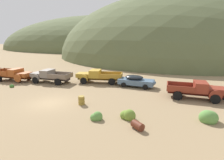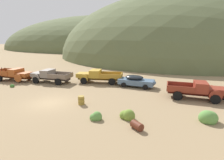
# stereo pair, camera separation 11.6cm
# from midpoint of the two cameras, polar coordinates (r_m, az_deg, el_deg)

# --- Properties ---
(ground_plane) EXTENTS (300.00, 300.00, 0.00)m
(ground_plane) POSITION_cam_midpoint_polar(r_m,az_deg,el_deg) (19.05, -19.21, -6.98)
(ground_plane) COLOR #937A56
(hill_far_right) EXTENTS (118.09, 71.87, 36.75)m
(hill_far_right) POSITION_cam_midpoint_polar(r_m,az_deg,el_deg) (105.47, -4.32, 10.00)
(hill_far_right) COLOR #56603D
(hill_far_right) RESTS_ON ground
(hill_distant) EXTENTS (78.95, 81.17, 42.32)m
(hill_distant) POSITION_cam_midpoint_polar(r_m,az_deg,el_deg) (73.15, 17.50, 7.88)
(hill_distant) COLOR #56603D
(hill_distant) RESTS_ON ground
(truck_oxide_orange) EXTENTS (5.68, 2.48, 2.16)m
(truck_oxide_orange) POSITION_cam_midpoint_polar(r_m,az_deg,el_deg) (30.42, -28.51, 1.62)
(truck_oxide_orange) COLOR #51220D
(truck_oxide_orange) RESTS_ON ground
(truck_primer_gray) EXTENTS (5.99, 2.57, 1.89)m
(truck_primer_gray) POSITION_cam_midpoint_polar(r_m,az_deg,el_deg) (27.41, -19.67, 1.33)
(truck_primer_gray) COLOR #3D322D
(truck_primer_gray) RESTS_ON ground
(truck_mustard) EXTENTS (6.82, 3.23, 1.89)m
(truck_mustard) POSITION_cam_midpoint_polar(r_m,az_deg,el_deg) (25.79, -5.04, 1.33)
(truck_mustard) COLOR #593D12
(truck_mustard) RESTS_ON ground
(car_chalk_blue) EXTENTS (5.05, 2.37, 1.57)m
(car_chalk_blue) POSITION_cam_midpoint_polar(r_m,az_deg,el_deg) (23.71, 8.30, -0.30)
(car_chalk_blue) COLOR slate
(car_chalk_blue) RESTS_ON ground
(truck_rust_red) EXTENTS (5.80, 2.51, 1.89)m
(truck_rust_red) POSITION_cam_midpoint_polar(r_m,az_deg,el_deg) (20.97, 26.53, -2.96)
(truck_rust_red) COLOR #42140D
(truck_rust_red) RESTS_ON ground
(oil_drum_by_truck) EXTENTS (1.07, 1.02, 0.58)m
(oil_drum_by_truck) POSITION_cam_midpoint_polar(r_m,az_deg,el_deg) (13.20, 8.31, -14.34)
(oil_drum_by_truck) COLOR #5B2819
(oil_drum_by_truck) RESTS_ON ground
(oil_drum_foreground) EXTENTS (0.66, 0.66, 0.85)m
(oil_drum_foreground) POSITION_cam_midpoint_polar(r_m,az_deg,el_deg) (17.73, -9.73, -6.46)
(oil_drum_foreground) COLOR olive
(oil_drum_foreground) RESTS_ON ground
(bush_between_trucks) EXTENTS (1.46, 1.31, 1.20)m
(bush_between_trucks) POSITION_cam_midpoint_polar(r_m,az_deg,el_deg) (16.01, 28.91, -10.75)
(bush_between_trucks) COLOR #5B8E42
(bush_between_trucks) RESTS_ON ground
(bush_near_barrel) EXTENTS (0.99, 0.81, 0.88)m
(bush_near_barrel) POSITION_cam_midpoint_polar(r_m,az_deg,el_deg) (14.53, -4.88, -11.86)
(bush_near_barrel) COLOR #5B8E42
(bush_near_barrel) RESTS_ON ground
(bush_front_right) EXTENTS (1.32, 1.04, 1.07)m
(bush_front_right) POSITION_cam_midpoint_polar(r_m,az_deg,el_deg) (14.67, 5.23, -11.37)
(bush_front_right) COLOR olive
(bush_front_right) RESTS_ON ground
(bush_back_edge) EXTENTS (0.60, 0.54, 0.50)m
(bush_back_edge) POSITION_cam_midpoint_polar(r_m,az_deg,el_deg) (27.01, -29.45, -1.74)
(bush_back_edge) COLOR #3D702D
(bush_back_edge) RESTS_ON ground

